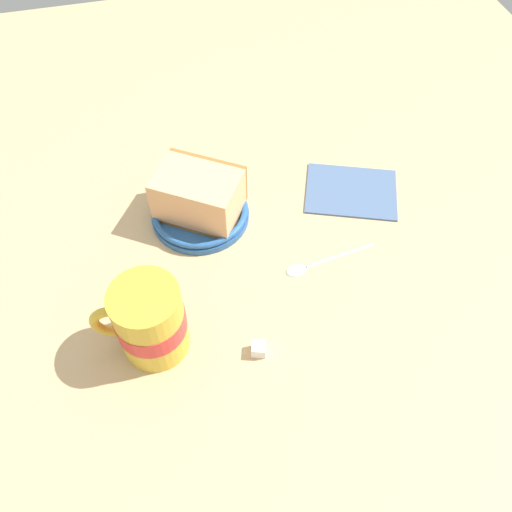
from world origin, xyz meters
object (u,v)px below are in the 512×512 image
object	(u,v)px
small_plate	(200,213)
cake_slice	(199,194)
tea_mug	(149,320)
teaspoon	(312,264)
folded_napkin	(351,191)
sugar_cube	(259,349)

from	to	relation	value
small_plate	cake_slice	xyz separation A→B (cm)	(-0.23, 0.15, 3.56)
tea_mug	teaspoon	xyz separation A→B (cm)	(-6.40, 22.08, -5.14)
small_plate	folded_napkin	bearing A→B (deg)	88.46
folded_napkin	sugar_cube	world-z (taller)	sugar_cube
cake_slice	folded_napkin	bearing A→B (deg)	87.87
folded_napkin	sugar_cube	xyz separation A→B (cm)	(22.31, -20.17, 0.54)
tea_mug	folded_napkin	size ratio (longest dim) A/B	0.82
folded_napkin	sugar_cube	bearing A→B (deg)	-42.11
cake_slice	teaspoon	distance (cm)	18.41
teaspoon	sugar_cube	xyz separation A→B (cm)	(10.73, -10.19, 0.49)
teaspoon	sugar_cube	bearing A→B (deg)	-43.52
small_plate	sugar_cube	xyz separation A→B (cm)	(22.93, 2.88, -0.14)
teaspoon	sugar_cube	size ratio (longest dim) A/B	7.90
cake_slice	sugar_cube	xyz separation A→B (cm)	(23.16, 2.72, -3.70)
small_plate	cake_slice	bearing A→B (deg)	146.41
cake_slice	teaspoon	xyz separation A→B (cm)	(12.44, 12.91, -4.20)
small_plate	cake_slice	world-z (taller)	cake_slice
small_plate	tea_mug	bearing A→B (deg)	-25.85
tea_mug	folded_napkin	world-z (taller)	tea_mug
tea_mug	folded_napkin	xyz separation A→B (cm)	(-17.99, 32.06, -5.19)
small_plate	teaspoon	bearing A→B (deg)	46.94
teaspoon	folded_napkin	world-z (taller)	teaspoon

